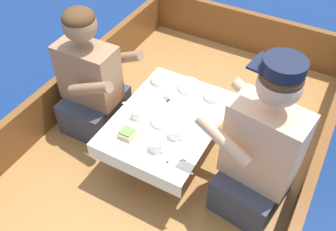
{
  "coord_description": "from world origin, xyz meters",
  "views": [
    {
      "loc": [
        0.8,
        -1.56,
        2.34
      ],
      "look_at": [
        0.0,
        -0.09,
        0.69
      ],
      "focal_mm": 40.0,
      "sensor_mm": 36.0,
      "label": 1
    }
  ],
  "objects_px": {
    "coffee_cup_starboard": "(156,146)",
    "coffee_cup_center": "(176,133)",
    "person_port": "(91,83)",
    "tin_can": "(136,114)",
    "person_starboard": "(260,153)",
    "sandwich": "(127,133)",
    "coffee_cup_port": "(170,94)"
  },
  "relations": [
    {
      "from": "person_starboard",
      "to": "person_port",
      "type": "bearing_deg",
      "value": 4.53
    },
    {
      "from": "sandwich",
      "to": "coffee_cup_center",
      "type": "bearing_deg",
      "value": 28.74
    },
    {
      "from": "person_port",
      "to": "tin_can",
      "type": "bearing_deg",
      "value": -15.61
    },
    {
      "from": "coffee_cup_center",
      "to": "tin_can",
      "type": "relative_size",
      "value": 1.55
    },
    {
      "from": "coffee_cup_port",
      "to": "coffee_cup_starboard",
      "type": "xyz_separation_m",
      "value": [
        0.15,
        -0.44,
        0.01
      ]
    },
    {
      "from": "person_port",
      "to": "coffee_cup_center",
      "type": "distance_m",
      "value": 0.75
    },
    {
      "from": "person_starboard",
      "to": "coffee_cup_port",
      "type": "height_order",
      "value": "person_starboard"
    },
    {
      "from": "coffee_cup_starboard",
      "to": "person_port",
      "type": "bearing_deg",
      "value": 157.44
    },
    {
      "from": "coffee_cup_port",
      "to": "coffee_cup_center",
      "type": "height_order",
      "value": "coffee_cup_center"
    },
    {
      "from": "person_port",
      "to": "sandwich",
      "type": "height_order",
      "value": "person_port"
    },
    {
      "from": "tin_can",
      "to": "coffee_cup_starboard",
      "type": "bearing_deg",
      "value": -34.82
    },
    {
      "from": "coffee_cup_starboard",
      "to": "coffee_cup_port",
      "type": "bearing_deg",
      "value": 108.55
    },
    {
      "from": "sandwich",
      "to": "coffee_cup_starboard",
      "type": "relative_size",
      "value": 0.87
    },
    {
      "from": "person_starboard",
      "to": "sandwich",
      "type": "bearing_deg",
      "value": 23.06
    },
    {
      "from": "person_starboard",
      "to": "tin_can",
      "type": "distance_m",
      "value": 0.79
    },
    {
      "from": "person_port",
      "to": "person_starboard",
      "type": "distance_m",
      "value": 1.23
    },
    {
      "from": "person_port",
      "to": "coffee_cup_port",
      "type": "distance_m",
      "value": 0.55
    },
    {
      "from": "person_starboard",
      "to": "tin_can",
      "type": "bearing_deg",
      "value": 10.53
    },
    {
      "from": "sandwich",
      "to": "coffee_cup_starboard",
      "type": "height_order",
      "value": "coffee_cup_starboard"
    },
    {
      "from": "coffee_cup_starboard",
      "to": "tin_can",
      "type": "height_order",
      "value": "coffee_cup_starboard"
    },
    {
      "from": "sandwich",
      "to": "coffee_cup_port",
      "type": "height_order",
      "value": "sandwich"
    },
    {
      "from": "coffee_cup_port",
      "to": "tin_can",
      "type": "bearing_deg",
      "value": -108.95
    },
    {
      "from": "coffee_cup_starboard",
      "to": "coffee_cup_center",
      "type": "height_order",
      "value": "coffee_cup_center"
    },
    {
      "from": "person_starboard",
      "to": "coffee_cup_starboard",
      "type": "distance_m",
      "value": 0.59
    },
    {
      "from": "tin_can",
      "to": "coffee_cup_port",
      "type": "bearing_deg",
      "value": 71.05
    },
    {
      "from": "person_port",
      "to": "tin_can",
      "type": "height_order",
      "value": "person_port"
    },
    {
      "from": "person_port",
      "to": "coffee_cup_port",
      "type": "height_order",
      "value": "person_port"
    },
    {
      "from": "person_port",
      "to": "coffee_cup_port",
      "type": "relative_size",
      "value": 10.28
    },
    {
      "from": "person_starboard",
      "to": "coffee_cup_starboard",
      "type": "height_order",
      "value": "person_starboard"
    },
    {
      "from": "coffee_cup_center",
      "to": "tin_can",
      "type": "height_order",
      "value": "coffee_cup_center"
    },
    {
      "from": "person_starboard",
      "to": "tin_can",
      "type": "xyz_separation_m",
      "value": [
        -0.79,
        -0.03,
        -0.05
      ]
    },
    {
      "from": "person_starboard",
      "to": "sandwich",
      "type": "relative_size",
      "value": 11.67
    }
  ]
}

